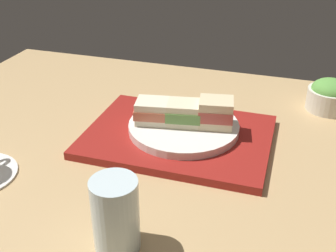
{
  "coord_description": "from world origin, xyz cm",
  "views": [
    {
      "loc": [
        -16.2,
        65.98,
        45.95
      ],
      "look_at": [
        5.97,
        -4.54,
        5.0
      ],
      "focal_mm": 45.07,
      "sensor_mm": 36.0,
      "label": 1
    }
  ],
  "objects_px": {
    "sandwich_plate": "(184,127)",
    "sandwich_far": "(153,111)",
    "salad_bowl": "(330,95)",
    "sandwich_middle": "(184,113)",
    "drinking_glass": "(116,215)",
    "sandwich_near": "(216,113)"
  },
  "relations": [
    {
      "from": "sandwich_far",
      "to": "salad_bowl",
      "type": "bearing_deg",
      "value": -145.86
    },
    {
      "from": "sandwich_plate",
      "to": "sandwich_far",
      "type": "distance_m",
      "value": 0.07
    },
    {
      "from": "salad_bowl",
      "to": "sandwich_near",
      "type": "bearing_deg",
      "value": 43.94
    },
    {
      "from": "sandwich_near",
      "to": "sandwich_middle",
      "type": "height_order",
      "value": "sandwich_near"
    },
    {
      "from": "sandwich_middle",
      "to": "drinking_glass",
      "type": "xyz_separation_m",
      "value": [
        0.01,
        0.33,
        0.0
      ]
    },
    {
      "from": "sandwich_middle",
      "to": "sandwich_far",
      "type": "height_order",
      "value": "same"
    },
    {
      "from": "sandwich_near",
      "to": "sandwich_far",
      "type": "relative_size",
      "value": 0.96
    },
    {
      "from": "sandwich_plate",
      "to": "sandwich_far",
      "type": "height_order",
      "value": "sandwich_far"
    },
    {
      "from": "drinking_glass",
      "to": "sandwich_near",
      "type": "bearing_deg",
      "value": -101.91
    },
    {
      "from": "sandwich_plate",
      "to": "sandwich_near",
      "type": "xyz_separation_m",
      "value": [
        -0.06,
        -0.01,
        0.04
      ]
    },
    {
      "from": "sandwich_near",
      "to": "sandwich_middle",
      "type": "xyz_separation_m",
      "value": [
        0.06,
        0.01,
        -0.01
      ]
    },
    {
      "from": "salad_bowl",
      "to": "sandwich_far",
      "type": "bearing_deg",
      "value": 34.14
    },
    {
      "from": "sandwich_middle",
      "to": "drinking_glass",
      "type": "bearing_deg",
      "value": 88.63
    },
    {
      "from": "sandwich_middle",
      "to": "sandwich_far",
      "type": "xyz_separation_m",
      "value": [
        0.06,
        0.01,
        -0.0
      ]
    },
    {
      "from": "sandwich_plate",
      "to": "drinking_glass",
      "type": "height_order",
      "value": "drinking_glass"
    },
    {
      "from": "salad_bowl",
      "to": "drinking_glass",
      "type": "bearing_deg",
      "value": 61.84
    },
    {
      "from": "sandwich_plate",
      "to": "salad_bowl",
      "type": "xyz_separation_m",
      "value": [
        -0.3,
        -0.23,
        0.01
      ]
    },
    {
      "from": "sandwich_middle",
      "to": "salad_bowl",
      "type": "height_order",
      "value": "sandwich_middle"
    },
    {
      "from": "sandwich_middle",
      "to": "sandwich_near",
      "type": "bearing_deg",
      "value": -170.42
    },
    {
      "from": "sandwich_plate",
      "to": "drinking_glass",
      "type": "distance_m",
      "value": 0.34
    },
    {
      "from": "sandwich_plate",
      "to": "drinking_glass",
      "type": "xyz_separation_m",
      "value": [
        0.01,
        0.33,
        0.03
      ]
    },
    {
      "from": "salad_bowl",
      "to": "drinking_glass",
      "type": "relative_size",
      "value": 0.9
    }
  ]
}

